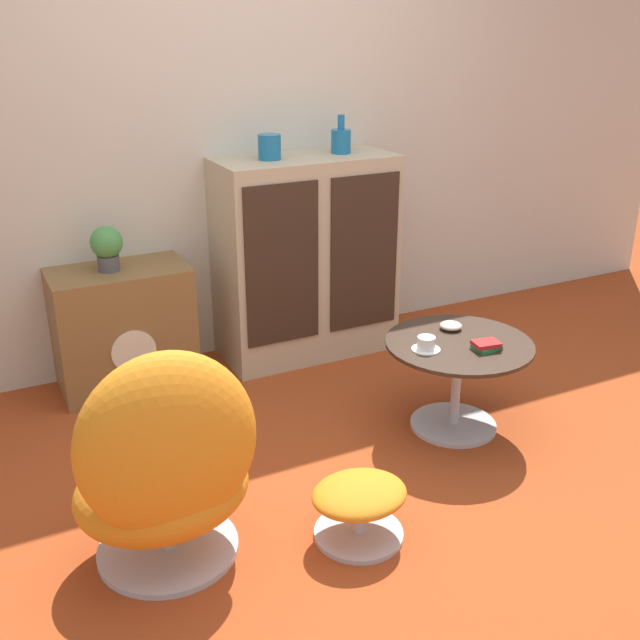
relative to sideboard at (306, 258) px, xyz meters
name	(u,v)px	position (x,y,z in m)	size (l,w,h in m)	color
ground_plane	(382,484)	(-0.31, -1.37, -0.56)	(12.00, 12.00, 0.00)	#9E3D19
wall_back	(231,121)	(-0.31, 0.26, 0.74)	(6.40, 0.06, 2.60)	beige
sideboard	(306,258)	(0.00, 0.00, 0.00)	(0.98, 0.46, 1.13)	tan
tv_console	(124,328)	(-1.04, 0.03, -0.24)	(0.68, 0.40, 0.64)	brown
egg_chair	(166,469)	(-1.22, -1.43, -0.18)	(0.66, 0.61, 0.85)	#B7B7BC
ottoman	(359,502)	(-0.56, -1.61, -0.41)	(0.36, 0.34, 0.23)	#B7B7BC
coffee_table	(457,369)	(0.24, -1.11, -0.26)	(0.68, 0.68, 0.44)	#B7B7BC
vase_leftmost	(269,147)	(-0.20, 0.00, 0.63)	(0.12, 0.12, 0.13)	#196699
vase_inner_left	(341,140)	(0.22, 0.00, 0.63)	(0.11, 0.11, 0.20)	#196699
potted_plant	(107,246)	(-1.07, 0.03, 0.20)	(0.16, 0.16, 0.23)	#4C4C51
teacup	(426,345)	(0.05, -1.12, -0.10)	(0.13, 0.13, 0.06)	white
book_stack	(486,346)	(0.30, -1.23, -0.10)	(0.13, 0.10, 0.04)	#237038
bowl	(451,326)	(0.29, -0.97, -0.11)	(0.11, 0.11, 0.04)	beige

